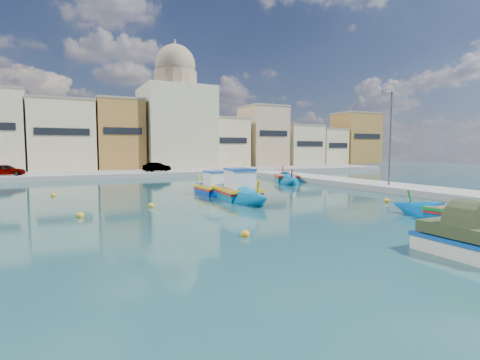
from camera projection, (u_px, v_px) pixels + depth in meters
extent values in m
plane|color=#133139|center=(220.00, 223.00, 17.29)|extent=(160.00, 160.00, 0.00)
cube|color=gray|center=(465.00, 196.00, 25.24)|extent=(4.00, 70.00, 0.50)
cube|color=gray|center=(117.00, 174.00, 45.83)|extent=(80.00, 8.00, 0.60)
cube|color=beige|center=(62.00, 136.00, 49.78)|extent=(7.88, 7.44, 8.99)
cube|color=gray|center=(61.00, 101.00, 49.39)|extent=(8.04, 7.59, 0.30)
cube|color=black|center=(63.00, 132.00, 46.37)|extent=(6.30, 0.10, 0.90)
cube|color=#A97535|center=(120.00, 135.00, 52.40)|extent=(6.17, 6.13, 9.43)
cube|color=gray|center=(119.00, 100.00, 51.99)|extent=(6.29, 6.26, 0.30)
cube|color=black|center=(123.00, 131.00, 49.57)|extent=(4.93, 0.10, 0.90)
cube|color=tan|center=(171.00, 147.00, 56.56)|extent=(7.31, 7.69, 6.05)
cube|color=gray|center=(170.00, 126.00, 56.30)|extent=(7.46, 7.85, 0.30)
cube|color=black|center=(178.00, 145.00, 53.06)|extent=(5.85, 0.10, 0.90)
cube|color=beige|center=(219.00, 143.00, 59.86)|extent=(7.54, 7.30, 7.41)
cube|color=gray|center=(219.00, 119.00, 59.54)|extent=(7.69, 7.45, 0.30)
cube|color=black|center=(229.00, 140.00, 56.53)|extent=(6.03, 0.10, 0.90)
cube|color=tan|center=(263.00, 137.00, 63.12)|extent=(6.36, 6.97, 9.63)
cube|color=gray|center=(263.00, 107.00, 62.71)|extent=(6.48, 7.11, 0.30)
cube|color=black|center=(274.00, 133.00, 59.93)|extent=(5.09, 0.10, 0.90)
cube|color=#C5BB93|center=(298.00, 146.00, 66.33)|extent=(6.63, 6.70, 6.65)
cube|color=gray|center=(299.00, 126.00, 66.04)|extent=(6.76, 6.83, 0.30)
cube|color=black|center=(310.00, 144.00, 63.26)|extent=(5.30, 0.10, 0.90)
cube|color=beige|center=(324.00, 147.00, 69.41)|extent=(5.08, 7.51, 6.20)
cube|color=gray|center=(325.00, 130.00, 69.14)|extent=(5.18, 7.66, 0.30)
cube|color=black|center=(338.00, 145.00, 65.99)|extent=(4.06, 0.10, 0.90)
cube|color=#A97535|center=(356.00, 139.00, 71.66)|extent=(7.79, 6.00, 9.33)
cube|color=gray|center=(356.00, 114.00, 71.26)|extent=(7.95, 6.12, 0.30)
cube|color=black|center=(368.00, 136.00, 68.90)|extent=(6.23, 0.10, 0.90)
cube|color=#C5BB93|center=(176.00, 128.00, 56.87)|extent=(10.00, 10.00, 12.00)
cylinder|color=#9E8466|center=(175.00, 80.00, 56.27)|extent=(6.40, 6.40, 2.40)
sphere|color=#9E8466|center=(175.00, 65.00, 56.09)|extent=(6.00, 6.00, 6.00)
cylinder|color=#9E8466|center=(175.00, 45.00, 55.84)|extent=(0.30, 0.30, 1.60)
cylinder|color=#595B60|center=(390.00, 142.00, 30.06)|extent=(0.16, 0.16, 8.00)
cylinder|color=#595B60|center=(388.00, 92.00, 29.56)|extent=(1.00, 0.10, 0.10)
cube|color=#595B60|center=(384.00, 92.00, 29.34)|extent=(0.35, 0.15, 0.18)
imported|color=#4C1919|center=(6.00, 170.00, 39.37)|extent=(3.77, 2.14, 1.21)
imported|color=#4C1919|center=(157.00, 167.00, 46.46)|extent=(3.61, 2.18, 1.12)
cube|color=#00689E|center=(237.00, 195.00, 25.72)|extent=(2.57, 4.14, 1.10)
cone|color=#00689E|center=(222.00, 190.00, 28.75)|extent=(2.54, 3.81, 2.83)
cone|color=#00689E|center=(255.00, 201.00, 22.68)|extent=(2.54, 3.81, 2.83)
cube|color=yellow|center=(237.00, 189.00, 25.68)|extent=(2.68, 4.36, 0.20)
cube|color=red|center=(237.00, 192.00, 25.70)|extent=(2.69, 4.22, 0.11)
cube|color=olive|center=(237.00, 187.00, 25.67)|extent=(2.21, 3.75, 0.07)
cylinder|color=yellow|center=(221.00, 180.00, 29.00)|extent=(0.20, 0.53, 1.20)
cylinder|color=yellow|center=(258.00, 190.00, 22.32)|extent=(0.20, 0.53, 1.20)
cube|color=white|center=(240.00, 179.00, 25.09)|extent=(1.73, 2.15, 1.21)
cube|color=#0F47A5|center=(240.00, 169.00, 25.03)|extent=(1.83, 2.30, 0.13)
cube|color=#0033AD|center=(213.00, 192.00, 28.40)|extent=(1.92, 3.00, 0.93)
cone|color=#0033AD|center=(201.00, 188.00, 30.55)|extent=(1.92, 2.79, 2.32)
cone|color=#0033AD|center=(227.00, 194.00, 26.24)|extent=(1.92, 2.79, 2.32)
cube|color=yellow|center=(213.00, 186.00, 28.37)|extent=(2.00, 3.16, 0.17)
cube|color=red|center=(213.00, 189.00, 28.38)|extent=(2.02, 3.05, 0.09)
cube|color=olive|center=(213.00, 185.00, 28.36)|extent=(1.64, 2.72, 0.06)
cylinder|color=yellow|center=(199.00, 180.00, 30.72)|extent=(0.14, 0.44, 1.01)
cylinder|color=yellow|center=(228.00, 186.00, 25.98)|extent=(0.14, 0.44, 1.01)
cube|color=white|center=(215.00, 179.00, 27.94)|extent=(1.33, 1.53, 1.02)
cube|color=#0F47A5|center=(215.00, 172.00, 27.89)|extent=(1.41, 1.64, 0.11)
cube|color=#006198|center=(287.00, 180.00, 38.34)|extent=(3.41, 4.07, 1.06)
cone|color=#006198|center=(283.00, 177.00, 41.21)|extent=(3.30, 3.84, 2.67)
cone|color=#006198|center=(291.00, 182.00, 35.45)|extent=(3.30, 3.84, 2.67)
cube|color=red|center=(287.00, 176.00, 38.30)|extent=(3.57, 4.28, 0.19)
cube|color=#197F33|center=(287.00, 178.00, 38.31)|extent=(3.54, 4.17, 0.11)
cube|color=olive|center=(287.00, 175.00, 38.29)|extent=(2.99, 3.64, 0.06)
cylinder|color=red|center=(283.00, 171.00, 41.44)|extent=(0.35, 0.52, 1.15)
cylinder|color=red|center=(292.00, 175.00, 35.11)|extent=(0.35, 0.52, 1.15)
cube|color=#0053A2|center=(464.00, 218.00, 17.49)|extent=(2.15, 3.20, 0.87)
cone|color=#0053A2|center=(414.00, 210.00, 19.52)|extent=(2.12, 2.97, 2.22)
cube|color=#187926|center=(465.00, 211.00, 17.46)|extent=(2.24, 3.37, 0.16)
cube|color=red|center=(465.00, 214.00, 17.48)|extent=(2.25, 3.26, 0.09)
cube|color=olive|center=(465.00, 209.00, 17.46)|extent=(1.85, 2.89, 0.05)
cylinder|color=#187926|center=(410.00, 199.00, 19.67)|extent=(0.18, 0.43, 0.95)
cube|color=beige|center=(469.00, 251.00, 11.90)|extent=(1.74, 3.15, 0.78)
cube|color=#0F47A5|center=(470.00, 240.00, 11.87)|extent=(1.80, 3.24, 0.13)
cube|color=#2D381E|center=(470.00, 231.00, 11.84)|extent=(1.67, 2.80, 0.39)
cylinder|color=#2D381E|center=(471.00, 225.00, 11.83)|extent=(0.73, 2.78, 0.67)
sphere|color=#EFA919|center=(80.00, 216.00, 18.72)|extent=(0.36, 0.36, 0.36)
sphere|color=#EFA919|center=(151.00, 206.00, 22.00)|extent=(0.36, 0.36, 0.36)
sphere|color=#EFA919|center=(223.00, 183.00, 36.44)|extent=(0.36, 0.36, 0.36)
sphere|color=#EFA919|center=(53.00, 195.00, 26.96)|extent=(0.36, 0.36, 0.36)
sphere|color=#EFA919|center=(387.00, 201.00, 24.08)|extent=(0.36, 0.36, 0.36)
sphere|color=#EFA919|center=(245.00, 234.00, 14.63)|extent=(0.36, 0.36, 0.36)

